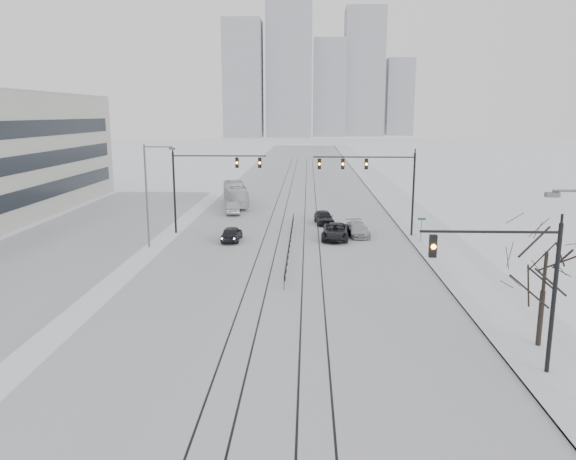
% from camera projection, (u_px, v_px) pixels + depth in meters
% --- Properties ---
extents(ground, '(500.00, 500.00, 0.00)m').
position_uv_depth(ground, '(263.00, 446.00, 19.96)').
color(ground, white).
rests_on(ground, ground).
extents(road, '(22.00, 260.00, 0.02)m').
position_uv_depth(road, '(297.00, 198.00, 78.66)').
color(road, silver).
rests_on(road, ground).
extents(sidewalk_east, '(5.00, 260.00, 0.16)m').
position_uv_depth(sidewalk_east, '(394.00, 198.00, 78.17)').
color(sidewalk_east, white).
rests_on(sidewalk_east, ground).
extents(curb, '(0.10, 260.00, 0.12)m').
position_uv_depth(curb, '(376.00, 198.00, 78.26)').
color(curb, gray).
rests_on(curb, ground).
extents(parking_strip, '(14.00, 60.00, 0.03)m').
position_uv_depth(parking_strip, '(88.00, 234.00, 54.90)').
color(parking_strip, silver).
rests_on(parking_strip, ground).
extents(tram_rails, '(5.30, 180.00, 0.01)m').
position_uv_depth(tram_rails, '(293.00, 225.00, 59.09)').
color(tram_rails, black).
rests_on(tram_rails, ground).
extents(skyline, '(96.00, 48.00, 72.00)m').
position_uv_depth(skyline, '(316.00, 75.00, 281.24)').
color(skyline, '#959AA3').
rests_on(skyline, ground).
extents(traffic_mast_near, '(6.10, 0.37, 7.00)m').
position_uv_depth(traffic_mast_near, '(519.00, 278.00, 24.51)').
color(traffic_mast_near, black).
rests_on(traffic_mast_near, ground).
extents(traffic_mast_ne, '(9.60, 0.37, 8.00)m').
position_uv_depth(traffic_mast_ne, '(378.00, 177.00, 52.73)').
color(traffic_mast_ne, black).
rests_on(traffic_mast_ne, ground).
extents(traffic_mast_nw, '(9.10, 0.37, 8.00)m').
position_uv_depth(traffic_mast_nw, '(204.00, 177.00, 54.33)').
color(traffic_mast_nw, black).
rests_on(traffic_mast_nw, ground).
extents(street_light_west, '(2.73, 0.25, 9.00)m').
position_uv_depth(street_light_west, '(150.00, 189.00, 48.67)').
color(street_light_west, '#595B60').
rests_on(street_light_west, ground).
extents(bare_tree, '(4.40, 4.40, 6.10)m').
position_uv_depth(bare_tree, '(546.00, 262.00, 27.38)').
color(bare_tree, black).
rests_on(bare_tree, ground).
extents(median_fence, '(0.06, 24.00, 1.00)m').
position_uv_depth(median_fence, '(290.00, 242.00, 49.20)').
color(median_fence, black).
rests_on(median_fence, ground).
extents(street_sign, '(0.70, 0.06, 2.40)m').
position_uv_depth(street_sign, '(421.00, 227.00, 50.52)').
color(street_sign, '#595B60').
rests_on(street_sign, ground).
extents(sedan_sb_inner, '(1.73, 4.15, 1.40)m').
position_uv_depth(sedan_sb_inner, '(232.00, 234.00, 51.84)').
color(sedan_sb_inner, black).
rests_on(sedan_sb_inner, ground).
extents(sedan_sb_outer, '(2.10, 4.65, 1.48)m').
position_uv_depth(sedan_sb_outer, '(233.00, 208.00, 65.91)').
color(sedan_sb_outer, gray).
rests_on(sedan_sb_outer, ground).
extents(sedan_nb_front, '(2.87, 5.45, 1.46)m').
position_uv_depth(sedan_nb_front, '(335.00, 232.00, 52.54)').
color(sedan_nb_front, black).
rests_on(sedan_nb_front, ground).
extents(sedan_nb_right, '(2.36, 4.75, 1.33)m').
position_uv_depth(sedan_nb_right, '(358.00, 229.00, 53.98)').
color(sedan_nb_right, '#A5A7AD').
rests_on(sedan_nb_right, ground).
extents(sedan_nb_far, '(2.33, 4.47, 1.45)m').
position_uv_depth(sedan_nb_far, '(324.00, 217.00, 59.79)').
color(sedan_nb_far, black).
rests_on(sedan_nb_far, ground).
extents(box_truck, '(4.49, 10.63, 2.88)m').
position_uv_depth(box_truck, '(235.00, 194.00, 71.74)').
color(box_truck, silver).
rests_on(box_truck, ground).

